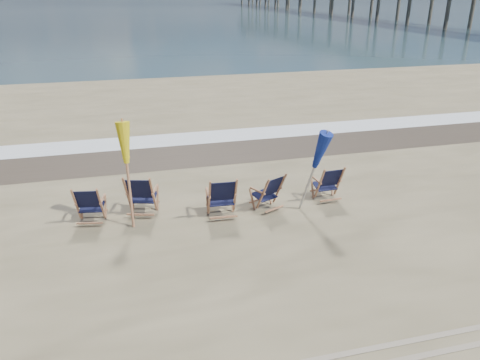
{
  "coord_description": "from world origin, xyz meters",
  "views": [
    {
      "loc": [
        -2.32,
        -6.74,
        4.72
      ],
      "look_at": [
        0.0,
        2.2,
        0.9
      ],
      "focal_mm": 35.0,
      "sensor_mm": 36.0,
      "label": 1
    }
  ],
  "objects_px": {
    "beach_chair_2": "(235,197)",
    "beach_chair_3": "(280,190)",
    "beach_chair_1": "(153,196)",
    "umbrella_blue": "(313,150)",
    "beach_chair_0": "(101,205)",
    "umbrella_yellow": "(126,149)",
    "beach_chair_4": "(340,182)"
  },
  "relations": [
    {
      "from": "beach_chair_1",
      "to": "beach_chair_2",
      "type": "distance_m",
      "value": 1.8
    },
    {
      "from": "beach_chair_0",
      "to": "umbrella_yellow",
      "type": "relative_size",
      "value": 0.41
    },
    {
      "from": "beach_chair_4",
      "to": "beach_chair_1",
      "type": "bearing_deg",
      "value": -5.79
    },
    {
      "from": "beach_chair_2",
      "to": "beach_chair_4",
      "type": "relative_size",
      "value": 1.1
    },
    {
      "from": "beach_chair_3",
      "to": "beach_chair_1",
      "type": "bearing_deg",
      "value": -29.75
    },
    {
      "from": "umbrella_yellow",
      "to": "beach_chair_3",
      "type": "bearing_deg",
      "value": -0.93
    },
    {
      "from": "beach_chair_2",
      "to": "beach_chair_3",
      "type": "height_order",
      "value": "beach_chair_2"
    },
    {
      "from": "umbrella_yellow",
      "to": "umbrella_blue",
      "type": "height_order",
      "value": "umbrella_yellow"
    },
    {
      "from": "beach_chair_2",
      "to": "beach_chair_3",
      "type": "distance_m",
      "value": 1.12
    },
    {
      "from": "beach_chair_2",
      "to": "beach_chair_4",
      "type": "height_order",
      "value": "beach_chair_2"
    },
    {
      "from": "beach_chair_2",
      "to": "umbrella_yellow",
      "type": "xyz_separation_m",
      "value": [
        -2.21,
        0.29,
        1.18
      ]
    },
    {
      "from": "beach_chair_2",
      "to": "beach_chair_4",
      "type": "distance_m",
      "value": 2.62
    },
    {
      "from": "umbrella_yellow",
      "to": "beach_chair_0",
      "type": "bearing_deg",
      "value": 168.11
    },
    {
      "from": "beach_chair_0",
      "to": "beach_chair_3",
      "type": "xyz_separation_m",
      "value": [
        3.92,
        -0.18,
        -0.0
      ]
    },
    {
      "from": "beach_chair_0",
      "to": "beach_chair_2",
      "type": "xyz_separation_m",
      "value": [
        2.82,
        -0.42,
        0.05
      ]
    },
    {
      "from": "beach_chair_2",
      "to": "beach_chair_4",
      "type": "xyz_separation_m",
      "value": [
        2.6,
        0.28,
        -0.05
      ]
    },
    {
      "from": "beach_chair_1",
      "to": "umbrella_blue",
      "type": "bearing_deg",
      "value": -174.42
    },
    {
      "from": "beach_chair_1",
      "to": "umbrella_yellow",
      "type": "distance_m",
      "value": 1.3
    },
    {
      "from": "beach_chair_1",
      "to": "umbrella_yellow",
      "type": "height_order",
      "value": "umbrella_yellow"
    },
    {
      "from": "beach_chair_0",
      "to": "umbrella_blue",
      "type": "relative_size",
      "value": 0.45
    },
    {
      "from": "beach_chair_0",
      "to": "beach_chair_1",
      "type": "height_order",
      "value": "beach_chair_1"
    },
    {
      "from": "beach_chair_0",
      "to": "beach_chair_2",
      "type": "bearing_deg",
      "value": -177.75
    },
    {
      "from": "beach_chair_1",
      "to": "umbrella_blue",
      "type": "relative_size",
      "value": 0.5
    },
    {
      "from": "beach_chair_3",
      "to": "beach_chair_4",
      "type": "relative_size",
      "value": 0.99
    },
    {
      "from": "beach_chair_1",
      "to": "beach_chair_4",
      "type": "xyz_separation_m",
      "value": [
        4.32,
        -0.23,
        -0.05
      ]
    },
    {
      "from": "beach_chair_4",
      "to": "beach_chair_3",
      "type": "bearing_deg",
      "value": -1.05
    },
    {
      "from": "beach_chair_1",
      "to": "beach_chair_3",
      "type": "xyz_separation_m",
      "value": [
        2.82,
        -0.28,
        -0.05
      ]
    },
    {
      "from": "beach_chair_0",
      "to": "umbrella_blue",
      "type": "xyz_separation_m",
      "value": [
        4.5,
        -0.58,
        1.04
      ]
    },
    {
      "from": "beach_chair_4",
      "to": "umbrella_blue",
      "type": "height_order",
      "value": "umbrella_blue"
    },
    {
      "from": "beach_chair_2",
      "to": "umbrella_yellow",
      "type": "relative_size",
      "value": 0.46
    },
    {
      "from": "beach_chair_2",
      "to": "umbrella_yellow",
      "type": "height_order",
      "value": "umbrella_yellow"
    },
    {
      "from": "beach_chair_1",
      "to": "beach_chair_3",
      "type": "relative_size",
      "value": 1.12
    }
  ]
}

